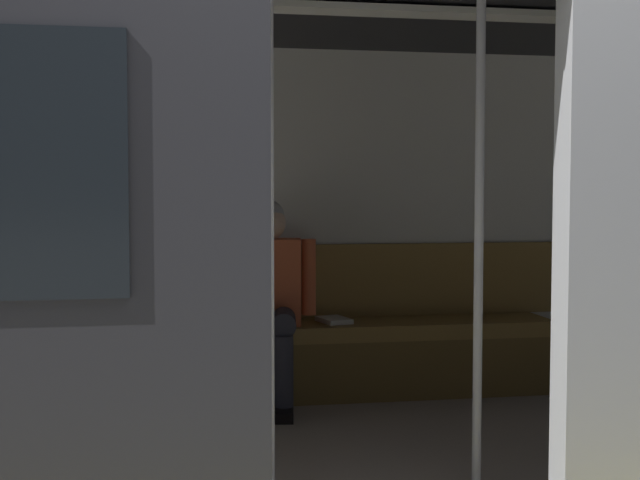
# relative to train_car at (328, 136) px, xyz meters

# --- Properties ---
(train_car) EXTENTS (6.40, 2.81, 2.21)m
(train_car) POSITION_rel_train_car_xyz_m (0.00, 0.00, 0.00)
(train_car) COLOR #ADAFB5
(train_car) RESTS_ON ground_plane
(bench_seat) EXTENTS (3.00, 0.44, 0.44)m
(bench_seat) POSITION_rel_train_car_xyz_m (-0.06, -1.06, -1.13)
(bench_seat) COLOR olive
(bench_seat) RESTS_ON ground_plane
(person_seated) EXTENTS (0.55, 0.71, 1.17)m
(person_seated) POSITION_rel_train_car_xyz_m (0.16, -1.01, -0.80)
(person_seated) COLOR #CC5933
(person_seated) RESTS_ON ground_plane
(handbag) EXTENTS (0.26, 0.15, 0.17)m
(handbag) POSITION_rel_train_car_xyz_m (0.61, -1.11, -0.94)
(handbag) COLOR brown
(handbag) RESTS_ON bench_seat
(book) EXTENTS (0.20, 0.25, 0.03)m
(book) POSITION_rel_train_car_xyz_m (-0.24, -1.10, -1.01)
(book) COLOR silver
(book) RESTS_ON bench_seat
(grab_pole_door) EXTENTS (0.04, 0.04, 2.07)m
(grab_pole_door) POSITION_rel_train_car_xyz_m (0.35, 0.72, -0.44)
(grab_pole_door) COLOR silver
(grab_pole_door) RESTS_ON ground_plane
(grab_pole_far) EXTENTS (0.04, 0.04, 2.07)m
(grab_pole_far) POSITION_rel_train_car_xyz_m (-0.47, 0.68, -0.44)
(grab_pole_far) COLOR silver
(grab_pole_far) RESTS_ON ground_plane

